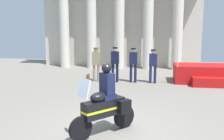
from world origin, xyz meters
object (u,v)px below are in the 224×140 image
(reviewing_stand, at_px, (208,74))
(officer_in_row_2, at_px, (133,62))
(officer_in_row_3, at_px, (153,63))
(officer_in_row_0, at_px, (96,62))
(officer_in_row_1, at_px, (115,62))
(motorcycle_with_rider, at_px, (106,105))
(briefcase_on_ground, at_px, (88,78))

(reviewing_stand, height_order, officer_in_row_2, reviewing_stand)
(officer_in_row_3, bearing_deg, reviewing_stand, -168.32)
(reviewing_stand, height_order, officer_in_row_0, reviewing_stand)
(officer_in_row_1, distance_m, officer_in_row_3, 1.86)
(officer_in_row_2, bearing_deg, motorcycle_with_rider, 88.97)
(reviewing_stand, bearing_deg, officer_in_row_0, -175.55)
(officer_in_row_0, bearing_deg, motorcycle_with_rider, 105.27)
(officer_in_row_2, height_order, briefcase_on_ground, officer_in_row_2)
(officer_in_row_3, bearing_deg, officer_in_row_1, 1.75)
(officer_in_row_0, xyz_separation_m, officer_in_row_1, (0.95, -0.01, 0.03))
(officer_in_row_0, relative_size, officer_in_row_1, 0.98)
(officer_in_row_2, distance_m, briefcase_on_ground, 2.42)
(officer_in_row_0, xyz_separation_m, officer_in_row_3, (2.82, -0.02, -0.03))
(officer_in_row_0, distance_m, briefcase_on_ground, 0.93)
(officer_in_row_3, xyz_separation_m, motorcycle_with_rider, (-1.32, -6.40, -0.18))
(officer_in_row_3, height_order, briefcase_on_ground, officer_in_row_3)
(motorcycle_with_rider, bearing_deg, briefcase_on_ground, -119.95)
(officer_in_row_2, bearing_deg, reviewing_stand, -171.40)
(reviewing_stand, relative_size, motorcycle_with_rider, 1.71)
(officer_in_row_1, relative_size, motorcycle_with_rider, 0.92)
(officer_in_row_3, bearing_deg, briefcase_on_ground, 2.79)
(officer_in_row_1, xyz_separation_m, officer_in_row_3, (1.86, -0.02, -0.05))
(reviewing_stand, xyz_separation_m, briefcase_on_ground, (-5.94, -0.48, -0.24))
(officer_in_row_0, bearing_deg, officer_in_row_2, -177.18)
(reviewing_stand, xyz_separation_m, officer_in_row_0, (-5.52, -0.43, 0.58))
(officer_in_row_3, relative_size, motorcycle_with_rider, 0.87)
(officer_in_row_3, bearing_deg, motorcycle_with_rider, 80.52)
(officer_in_row_0, relative_size, officer_in_row_2, 1.00)
(motorcycle_with_rider, distance_m, briefcase_on_ground, 6.68)
(motorcycle_with_rider, bearing_deg, officer_in_row_2, -139.88)
(officer_in_row_0, xyz_separation_m, motorcycle_with_rider, (1.49, -6.42, -0.21))
(officer_in_row_1, height_order, officer_in_row_2, officer_in_row_1)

